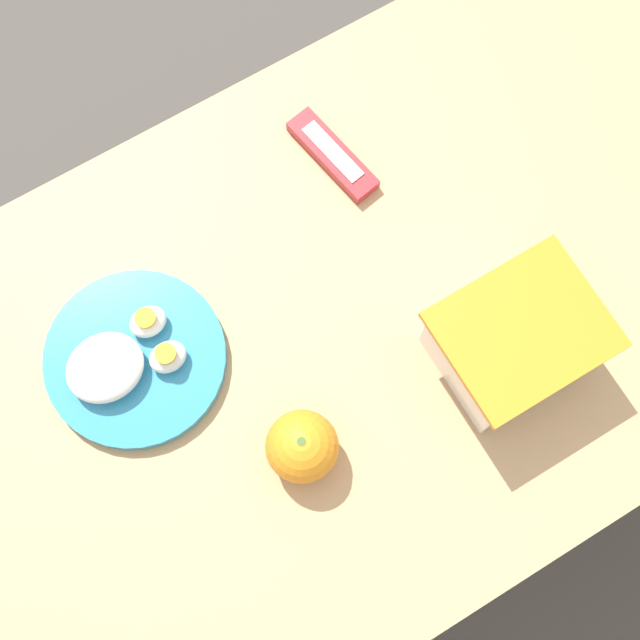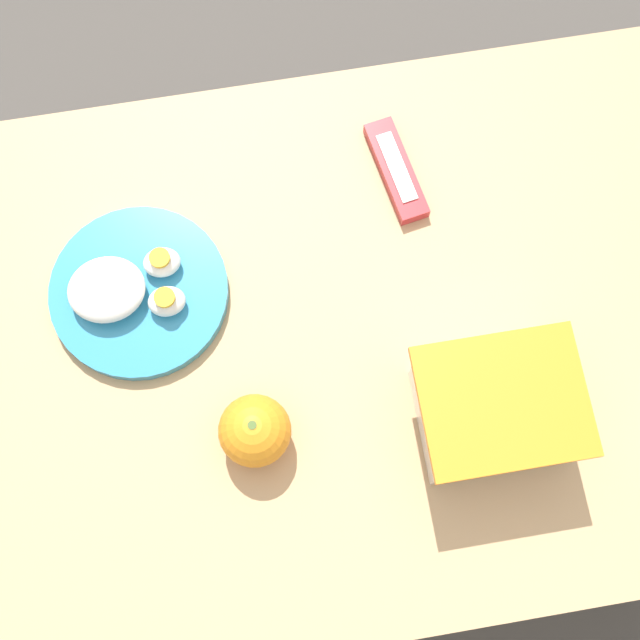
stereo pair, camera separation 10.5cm
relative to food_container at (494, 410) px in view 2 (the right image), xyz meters
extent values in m
plane|color=#4C4742|center=(0.15, -0.13, -0.79)|extent=(10.00, 10.00, 0.00)
cube|color=tan|center=(0.15, -0.13, -0.06)|extent=(1.20, 0.71, 0.03)
cylinder|color=#A07D56|center=(-0.39, -0.42, -0.43)|extent=(0.06, 0.06, 0.71)
cube|color=white|center=(0.00, 0.00, 0.00)|extent=(0.16, 0.13, 0.10)
cube|color=beige|center=(0.00, 0.00, -0.02)|extent=(0.15, 0.12, 0.05)
cube|color=orange|center=(0.00, 0.00, 0.06)|extent=(0.18, 0.15, 0.01)
ellipsoid|color=tan|center=(0.00, 0.00, 0.00)|extent=(0.06, 0.05, 0.03)
sphere|color=orange|center=(0.27, -0.02, 0.00)|extent=(0.08, 0.08, 0.08)
cylinder|color=#4C662D|center=(0.27, -0.02, 0.04)|extent=(0.01, 0.01, 0.00)
cylinder|color=teal|center=(0.39, -0.22, -0.04)|extent=(0.22, 0.22, 0.02)
ellipsoid|color=white|center=(0.42, -0.22, -0.01)|extent=(0.09, 0.08, 0.04)
ellipsoid|color=white|center=(0.35, -0.24, -0.01)|extent=(0.05, 0.04, 0.03)
cylinder|color=#F4A823|center=(0.35, -0.24, 0.00)|extent=(0.02, 0.02, 0.01)
ellipsoid|color=white|center=(0.35, -0.19, -0.01)|extent=(0.05, 0.04, 0.03)
cylinder|color=#F4A823|center=(0.35, -0.19, 0.00)|extent=(0.02, 0.02, 0.01)
cube|color=#B7282D|center=(0.05, -0.32, -0.04)|extent=(0.06, 0.14, 0.02)
cube|color=white|center=(0.05, -0.32, -0.03)|extent=(0.04, 0.10, 0.00)
camera|label=1|loc=(0.32, 0.10, 0.99)|focal=50.00mm
camera|label=2|loc=(0.22, 0.14, 0.99)|focal=50.00mm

